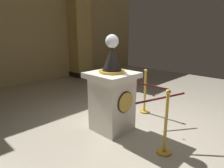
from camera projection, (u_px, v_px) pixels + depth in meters
ground_plane at (128, 130)px, 3.99m from camera, size 12.17×12.17×0.00m
back_wall at (16, 31)px, 6.99m from camera, size 12.17×0.16×3.86m
pedestal_clock at (112, 95)px, 3.85m from camera, size 0.83×0.83×1.87m
stanchion_near at (165, 132)px, 3.15m from camera, size 0.24×0.24×1.08m
stanchion_far at (145, 97)px, 4.79m from camera, size 0.24×0.24×1.07m
velvet_rope at (154, 91)px, 3.86m from camera, size 1.23×1.23×0.22m
column_right at (79, 33)px, 8.48m from camera, size 0.90×0.90×3.71m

